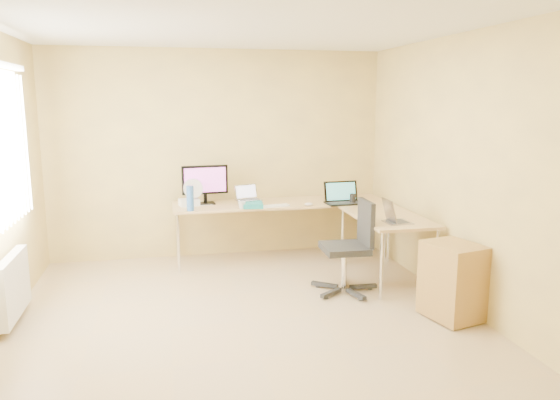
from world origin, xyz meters
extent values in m
plane|color=tan|center=(0.00, 0.00, 0.00)|extent=(4.50, 4.50, 0.00)
plane|color=white|center=(0.00, 0.00, 2.60)|extent=(4.50, 4.50, 0.00)
plane|color=#E2C668|center=(0.00, 2.25, 1.30)|extent=(4.50, 0.00, 4.50)
plane|color=#E2C668|center=(0.00, -2.25, 1.30)|extent=(4.50, 0.00, 4.50)
plane|color=#E2C668|center=(2.10, 0.00, 1.30)|extent=(0.00, 4.50, 4.50)
cube|color=tan|center=(0.72, 1.85, 0.36)|extent=(2.65, 0.70, 0.73)
cube|color=tan|center=(1.70, 0.85, 0.36)|extent=(0.70, 1.30, 0.73)
cube|color=black|center=(-0.20, 1.92, 0.97)|extent=(0.57, 0.23, 0.48)
cube|color=#167777|center=(0.34, 1.64, 0.76)|extent=(0.26, 0.34, 0.05)
cube|color=#ACADB3|center=(0.31, 1.77, 0.88)|extent=(0.34, 0.29, 0.19)
cube|color=black|center=(1.45, 1.58, 0.86)|extent=(0.44, 0.33, 0.27)
cube|color=white|center=(0.58, 1.59, 0.74)|extent=(0.39, 0.17, 0.02)
ellipsoid|color=silver|center=(1.00, 1.55, 0.75)|extent=(0.11, 0.07, 0.04)
imported|color=silver|center=(0.19, 1.55, 0.77)|extent=(0.10, 0.10, 0.08)
cylinder|color=#B6B7C8|center=(0.35, 1.87, 0.75)|extent=(0.17, 0.17, 0.03)
cylinder|color=#3063B1|center=(-0.40, 1.55, 0.87)|extent=(0.10, 0.10, 0.29)
cube|color=beige|center=(-0.26, 1.95, 0.73)|extent=(0.27, 0.33, 0.01)
cube|color=white|center=(-0.40, 1.86, 0.77)|extent=(0.26, 0.21, 0.08)
cylinder|color=silver|center=(-0.35, 1.87, 0.88)|extent=(0.24, 0.24, 0.30)
cylinder|color=black|center=(1.55, 1.55, 0.79)|extent=(0.09, 0.09, 0.12)
cube|color=#9D9BB5|center=(1.66, 0.48, 0.83)|extent=(0.32, 0.25, 0.20)
cube|color=#242424|center=(1.12, 0.56, 0.50)|extent=(0.60, 0.60, 0.97)
cube|color=brown|center=(1.85, -0.32, 0.36)|extent=(0.51, 0.58, 0.69)
cube|color=white|center=(-2.03, 0.40, 0.35)|extent=(0.09, 0.80, 0.55)
camera|label=1|loc=(-0.67, -4.55, 1.98)|focal=34.47mm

